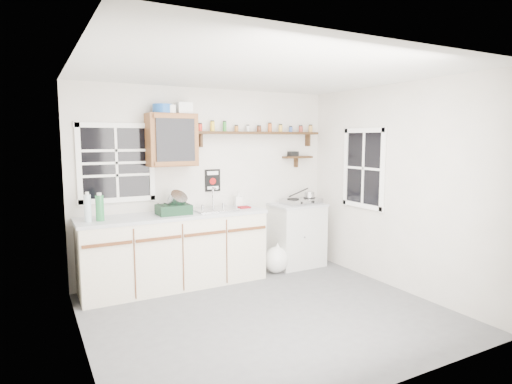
% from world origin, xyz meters
% --- Properties ---
extents(room, '(3.64, 3.24, 2.54)m').
position_xyz_m(room, '(0.00, 0.00, 1.25)').
color(room, '#525254').
rests_on(room, ground).
extents(main_cabinet, '(2.31, 0.63, 0.92)m').
position_xyz_m(main_cabinet, '(-0.58, 1.30, 0.46)').
color(main_cabinet, beige).
rests_on(main_cabinet, floor).
extents(right_cabinet, '(0.73, 0.57, 0.91)m').
position_xyz_m(right_cabinet, '(1.25, 1.32, 0.46)').
color(right_cabinet, silver).
rests_on(right_cabinet, floor).
extents(sink, '(0.52, 0.44, 0.29)m').
position_xyz_m(sink, '(-0.05, 1.30, 0.93)').
color(sink, '#AEAEB2').
rests_on(sink, main_cabinet).
extents(upper_cabinet, '(0.60, 0.32, 0.65)m').
position_xyz_m(upper_cabinet, '(-0.55, 1.44, 1.82)').
color(upper_cabinet, brown).
rests_on(upper_cabinet, wall_back).
extents(upper_cabinet_clutter, '(0.48, 0.24, 0.14)m').
position_xyz_m(upper_cabinet_clutter, '(-0.55, 1.44, 2.21)').
color(upper_cabinet_clutter, '#184B9C').
rests_on(upper_cabinet_clutter, upper_cabinet).
extents(spice_shelf, '(1.91, 0.18, 0.35)m').
position_xyz_m(spice_shelf, '(0.72, 1.51, 1.93)').
color(spice_shelf, black).
rests_on(spice_shelf, wall_back).
extents(secondary_shelf, '(0.45, 0.16, 0.24)m').
position_xyz_m(secondary_shelf, '(1.36, 1.52, 1.58)').
color(secondary_shelf, black).
rests_on(secondary_shelf, wall_back).
extents(warning_sign, '(0.22, 0.02, 0.30)m').
position_xyz_m(warning_sign, '(0.05, 1.59, 1.28)').
color(warning_sign, black).
rests_on(warning_sign, wall_back).
extents(window_back, '(0.93, 0.03, 0.98)m').
position_xyz_m(window_back, '(-1.20, 1.59, 1.55)').
color(window_back, black).
rests_on(window_back, wall_back).
extents(window_right, '(0.03, 0.78, 1.08)m').
position_xyz_m(window_right, '(1.79, 0.55, 1.45)').
color(window_right, black).
rests_on(window_right, wall_back).
extents(water_bottles, '(0.21, 0.09, 0.33)m').
position_xyz_m(water_bottles, '(-1.52, 1.25, 1.07)').
color(water_bottles, silver).
rests_on(water_bottles, main_cabinet).
extents(dish_rack, '(0.40, 0.31, 0.30)m').
position_xyz_m(dish_rack, '(-0.59, 1.27, 1.02)').
color(dish_rack, black).
rests_on(dish_rack, main_cabinet).
extents(soap_bottle, '(0.11, 0.11, 0.21)m').
position_xyz_m(soap_bottle, '(0.35, 1.40, 1.03)').
color(soap_bottle, silver).
rests_on(soap_bottle, main_cabinet).
extents(rag, '(0.15, 0.13, 0.02)m').
position_xyz_m(rag, '(0.37, 1.28, 0.93)').
color(rag, maroon).
rests_on(rag, main_cabinet).
extents(hotplate, '(0.59, 0.34, 0.08)m').
position_xyz_m(hotplate, '(1.31, 1.31, 0.95)').
color(hotplate, '#AEAEB2').
rests_on(hotplate, right_cabinet).
extents(saucepan, '(0.34, 0.23, 0.15)m').
position_xyz_m(saucepan, '(1.44, 1.31, 1.03)').
color(saucepan, '#AEAEB2').
rests_on(saucepan, hotplate).
extents(trash_bag, '(0.38, 0.35, 0.44)m').
position_xyz_m(trash_bag, '(0.80, 1.15, 0.19)').
color(trash_bag, white).
rests_on(trash_bag, floor).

